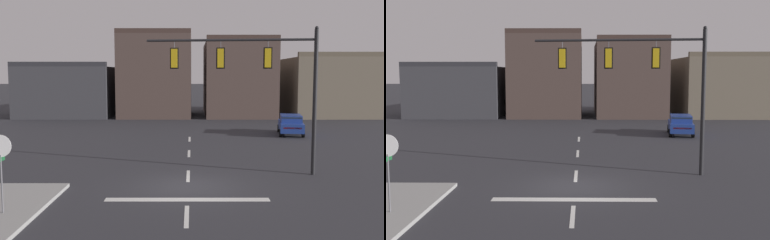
# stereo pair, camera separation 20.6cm
# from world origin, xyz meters

# --- Properties ---
(ground_plane) EXTENTS (400.00, 400.00, 0.00)m
(ground_plane) POSITION_xyz_m (0.00, 0.00, 0.00)
(ground_plane) COLOR #2B2B30
(stop_bar_paint) EXTENTS (6.40, 0.50, 0.01)m
(stop_bar_paint) POSITION_xyz_m (0.00, -2.00, 0.00)
(stop_bar_paint) COLOR silver
(stop_bar_paint) RESTS_ON ground
(lane_centreline) EXTENTS (0.16, 26.40, 0.01)m
(lane_centreline) POSITION_xyz_m (0.00, 2.00, 0.00)
(lane_centreline) COLOR silver
(lane_centreline) RESTS_ON ground
(signal_mast_near_side) EXTENTS (8.17, 1.01, 7.09)m
(signal_mast_near_side) POSITION_xyz_m (3.44, 2.60, 4.93)
(signal_mast_near_side) COLOR black
(signal_mast_near_side) RESTS_ON ground
(stop_sign) EXTENTS (0.76, 0.64, 2.83)m
(stop_sign) POSITION_xyz_m (-6.26, -4.08, 2.14)
(stop_sign) COLOR #56565B
(stop_sign) RESTS_ON ground
(car_lot_nearside) EXTENTS (2.43, 4.63, 1.61)m
(car_lot_nearside) POSITION_xyz_m (8.10, 16.46, 0.86)
(car_lot_nearside) COLOR navy
(car_lot_nearside) RESTS_ON ground
(building_row) EXTENTS (39.85, 12.99, 9.62)m
(building_row) POSITION_xyz_m (1.81, 33.64, 3.80)
(building_row) COLOR #38383D
(building_row) RESTS_ON ground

